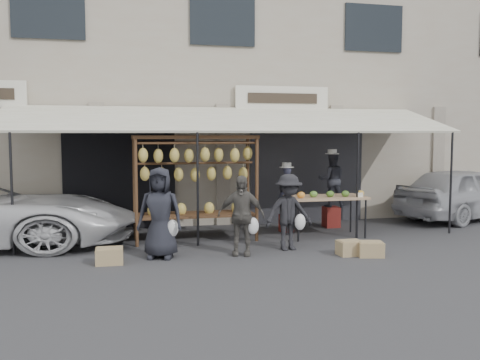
# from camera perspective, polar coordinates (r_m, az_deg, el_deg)

# --- Properties ---
(ground_plane) EXTENTS (90.00, 90.00, 0.00)m
(ground_plane) POSITION_cam_1_polar(r_m,az_deg,el_deg) (10.09, 2.22, -8.04)
(ground_plane) COLOR #2D2D30
(shophouse) EXTENTS (24.00, 6.15, 7.30)m
(shophouse) POSITION_cam_1_polar(r_m,az_deg,el_deg) (16.24, -4.03, 9.81)
(shophouse) COLOR #A8A190
(shophouse) RESTS_ON ground_plane
(awning) EXTENTS (10.00, 2.35, 2.92)m
(awning) POSITION_cam_1_polar(r_m,az_deg,el_deg) (12.05, -0.64, 6.40)
(awning) COLOR silver
(awning) RESTS_ON ground_plane
(banana_rack) EXTENTS (2.60, 0.90, 2.24)m
(banana_rack) POSITION_cam_1_polar(r_m,az_deg,el_deg) (11.29, -4.79, 1.38)
(banana_rack) COLOR #4A311E
(banana_rack) RESTS_ON ground_plane
(produce_table) EXTENTS (1.70, 0.90, 1.04)m
(produce_table) POSITION_cam_1_polar(r_m,az_deg,el_deg) (11.87, 9.24, -1.89)
(produce_table) COLOR tan
(produce_table) RESTS_ON ground_plane
(vendor_left) EXTENTS (0.47, 0.37, 1.13)m
(vendor_left) POSITION_cam_1_polar(r_m,az_deg,el_deg) (12.36, 4.97, -1.11)
(vendor_left) COLOR #31334A
(vendor_left) RESTS_ON stool_left
(vendor_right) EXTENTS (0.74, 0.64, 1.32)m
(vendor_right) POSITION_cam_1_polar(r_m,az_deg,el_deg) (13.12, 9.76, 0.03)
(vendor_right) COLOR #2C2E36
(vendor_right) RESTS_ON stool_right
(customer_left) EXTENTS (0.93, 0.75, 1.67)m
(customer_left) POSITION_cam_1_polar(r_m,az_deg,el_deg) (9.84, -8.54, -3.49)
(customer_left) COLOR black
(customer_left) RESTS_ON ground_plane
(customer_mid) EXTENTS (0.95, 0.63, 1.50)m
(customer_mid) POSITION_cam_1_polar(r_m,az_deg,el_deg) (9.98, 0.11, -3.79)
(customer_mid) COLOR #534F49
(customer_mid) RESTS_ON ground_plane
(customer_right) EXTENTS (1.02, 0.66, 1.49)m
(customer_right) POSITION_cam_1_polar(r_m,az_deg,el_deg) (10.47, 5.20, -3.44)
(customer_right) COLOR black
(customer_right) RESTS_ON ground_plane
(stool_left) EXTENTS (0.33, 0.33, 0.40)m
(stool_left) POSITION_cam_1_polar(r_m,az_deg,el_deg) (12.47, 4.95, -4.61)
(stool_left) COLOR maroon
(stool_left) RESTS_ON ground_plane
(stool_right) EXTENTS (0.40, 0.40, 0.50)m
(stool_right) POSITION_cam_1_polar(r_m,az_deg,el_deg) (13.22, 9.70, -3.90)
(stool_right) COLOR maroon
(stool_right) RESTS_ON ground_plane
(crate_near_a) EXTENTS (0.46, 0.35, 0.27)m
(crate_near_a) POSITION_cam_1_polar(r_m,az_deg,el_deg) (10.29, 11.64, -7.11)
(crate_near_a) COLOR tan
(crate_near_a) RESTS_ON ground_plane
(crate_near_b) EXTENTS (0.52, 0.44, 0.27)m
(crate_near_b) POSITION_cam_1_polar(r_m,az_deg,el_deg) (10.26, 13.74, -7.18)
(crate_near_b) COLOR tan
(crate_near_b) RESTS_ON ground_plane
(crate_far) EXTENTS (0.47, 0.37, 0.28)m
(crate_far) POSITION_cam_1_polar(r_m,az_deg,el_deg) (9.69, -13.76, -7.88)
(crate_far) COLOR tan
(crate_far) RESTS_ON ground_plane
(sedan) EXTENTS (4.43, 2.91, 1.40)m
(sedan) POSITION_cam_1_polar(r_m,az_deg,el_deg) (15.34, 22.77, -1.29)
(sedan) COLOR #AFB0B4
(sedan) RESTS_ON ground_plane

